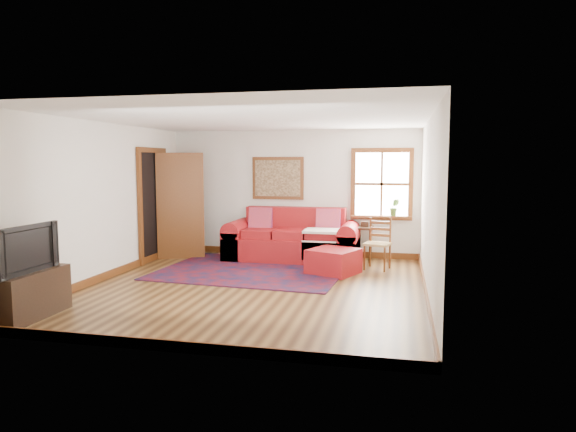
% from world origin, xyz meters
% --- Properties ---
extents(ground, '(5.50, 5.50, 0.00)m').
position_xyz_m(ground, '(0.00, 0.00, 0.00)').
color(ground, '#3C2310').
rests_on(ground, ground).
extents(room_envelope, '(5.04, 5.54, 2.52)m').
position_xyz_m(room_envelope, '(0.00, 0.02, 1.65)').
color(room_envelope, silver).
rests_on(room_envelope, ground).
extents(window, '(1.18, 0.20, 1.38)m').
position_xyz_m(window, '(1.78, 2.70, 1.31)').
color(window, white).
rests_on(window, ground).
extents(doorway, '(0.89, 1.08, 2.14)m').
position_xyz_m(doorway, '(-2.21, 1.78, 1.07)').
color(doorway, black).
rests_on(doorway, ground).
extents(framed_artwork, '(1.05, 0.07, 0.85)m').
position_xyz_m(framed_artwork, '(-0.30, 2.71, 1.55)').
color(framed_artwork, brown).
rests_on(framed_artwork, ground).
extents(persian_rug, '(3.28, 2.70, 0.02)m').
position_xyz_m(persian_rug, '(-0.35, 1.12, 0.01)').
color(persian_rug, '#590C15').
rests_on(persian_rug, ground).
extents(red_leather_sofa, '(2.53, 1.04, 0.99)m').
position_xyz_m(red_leather_sofa, '(0.10, 2.26, 0.33)').
color(red_leather_sofa, maroon).
rests_on(red_leather_sofa, ground).
extents(red_ottoman, '(0.95, 0.95, 0.41)m').
position_xyz_m(red_ottoman, '(1.03, 1.18, 0.21)').
color(red_ottoman, maroon).
rests_on(red_ottoman, ground).
extents(side_table, '(0.55, 0.41, 0.66)m').
position_xyz_m(side_table, '(1.35, 2.41, 0.54)').
color(side_table, black).
rests_on(side_table, ground).
extents(ladder_back_chair, '(0.50, 0.49, 0.89)m').
position_xyz_m(ladder_back_chair, '(1.75, 1.75, 0.48)').
color(ladder_back_chair, tan).
rests_on(ladder_back_chair, ground).
extents(media_cabinet, '(0.47, 1.04, 0.57)m').
position_xyz_m(media_cabinet, '(-2.25, -2.06, 0.28)').
color(media_cabinet, black).
rests_on(media_cabinet, ground).
extents(television, '(0.13, 0.99, 0.57)m').
position_xyz_m(television, '(-2.23, -2.14, 0.85)').
color(television, black).
rests_on(television, media_cabinet).
extents(candle_hurricane, '(0.12, 0.12, 0.18)m').
position_xyz_m(candle_hurricane, '(-2.20, -1.68, 0.65)').
color(candle_hurricane, silver).
rests_on(candle_hurricane, media_cabinet).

